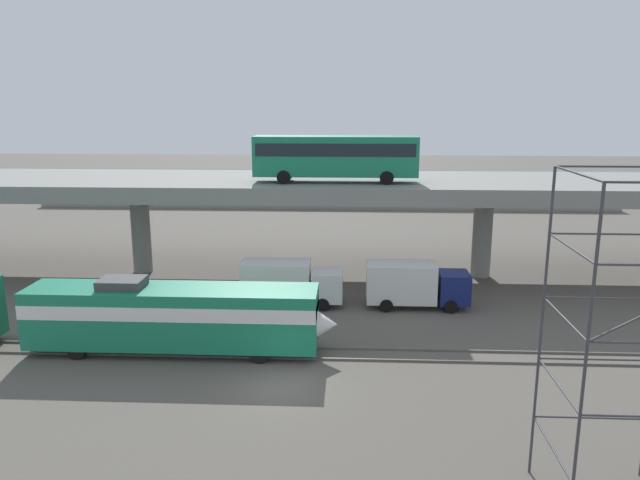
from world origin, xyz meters
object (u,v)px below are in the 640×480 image
transit_bus_on_overpass (335,154)px  service_truck_east (289,282)px  train_locomotive (187,314)px  scaffolding_tower (628,340)px  parked_car_1 (177,185)px  parked_car_2 (433,188)px  parked_car_4 (511,188)px  parked_car_3 (314,187)px  service_truck_west (414,284)px  parked_car_0 (380,187)px  parked_car_6 (214,185)px  parked_car_5 (276,187)px

transit_bus_on_overpass → service_truck_east: bearing=62.5°
train_locomotive → scaffolding_tower: 22.16m
scaffolding_tower → parked_car_1: size_ratio=2.53×
parked_car_2 → service_truck_east: bearing=-110.0°
transit_bus_on_overpass → scaffolding_tower: bearing=110.7°
parked_car_2 → parked_car_4: (10.19, 0.12, 0.00)m
parked_car_3 → service_truck_west: bearing=-77.5°
parked_car_2 → parked_car_0: bearing=177.3°
service_truck_west → parked_car_4: parked_car_4 is taller
train_locomotive → parked_car_4: train_locomotive is taller
service_truck_west → parked_car_2: size_ratio=1.49×
train_locomotive → parked_car_6: 51.33m
parked_car_3 → parked_car_6: bearing=174.9°
parked_car_3 → transit_bus_on_overpass: bearing=-84.1°
transit_bus_on_overpass → scaffolding_tower: 28.56m
parked_car_1 → parked_car_4: same height
parked_car_3 → parked_car_4: bearing=0.8°
scaffolding_tower → parked_car_0: (-4.87, 62.43, -3.82)m
transit_bus_on_overpass → parked_car_5: transit_bus_on_overpass is taller
service_truck_west → parked_car_5: bearing=109.2°
transit_bus_on_overpass → service_truck_west: bearing=134.1°
train_locomotive → parked_car_0: bearing=75.5°
parked_car_6 → parked_car_3: bearing=-5.1°
transit_bus_on_overpass → parked_car_3: bearing=-84.1°
parked_car_0 → parked_car_1: size_ratio=0.92×
parked_car_5 → transit_bus_on_overpass: bearing=103.9°
service_truck_east → parked_car_6: parked_car_6 is taller
parked_car_0 → parked_car_4: 17.12m
train_locomotive → transit_bus_on_overpass: (7.74, 13.85, 7.57)m
service_truck_west → parked_car_2: parked_car_2 is taller
train_locomotive → parked_car_3: size_ratio=3.70×
parked_car_3 → parked_car_5: bearing=-179.6°
train_locomotive → service_truck_east: (4.80, 8.20, -0.55)m
transit_bus_on_overpass → parked_car_4: transit_bus_on_overpass is taller
transit_bus_on_overpass → parked_car_6: bearing=-64.6°
parked_car_3 → parked_car_1: bearing=177.0°
parked_car_1 → parked_car_2: same height
parked_car_1 → parked_car_5: size_ratio=1.04×
scaffolding_tower → parked_car_2: scaffolding_tower is taller
service_truck_east → parked_car_1: bearing=114.8°
scaffolding_tower → parked_car_2: bearing=88.1°
train_locomotive → parked_car_5: (-1.03, 49.16, 0.18)m
parked_car_4 → parked_car_5: 31.02m
service_truck_west → parked_car_6: bearing=118.4°
train_locomotive → parked_car_2: bearing=68.2°
train_locomotive → parked_car_2: train_locomotive is taller
transit_bus_on_overpass → parked_car_1: bearing=-58.4°
parked_car_0 → parked_car_2: bearing=177.3°
scaffolding_tower → parked_car_0: bearing=94.5°
service_truck_east → parked_car_6: 44.62m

